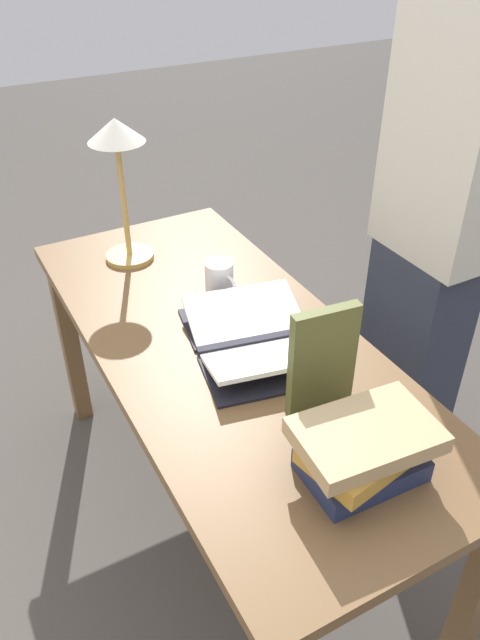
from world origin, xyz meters
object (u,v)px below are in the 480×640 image
(pencil, at_px, (315,325))
(open_book, at_px, (256,338))
(book_stack_tall, at_px, (364,450))
(coffee_mug, at_px, (220,278))
(reading_lamp, at_px, (118,155))
(person_reader, at_px, (432,239))
(book_standing_upright, at_px, (322,361))

(pencil, bearing_deg, open_book, 88.17)
(book_stack_tall, distance_m, coffee_mug, 0.77)
(open_book, height_order, reading_lamp, reading_lamp)
(coffee_mug, distance_m, pencil, 0.33)
(pencil, bearing_deg, reading_lamp, 27.50)
(open_book, bearing_deg, person_reader, -75.54)
(pencil, bearing_deg, coffee_mug, 29.06)
(pencil, bearing_deg, book_stack_tall, 156.08)
(book_standing_upright, bearing_deg, person_reader, -56.21)
(coffee_mug, xyz_separation_m, pencil, (-0.28, -0.16, -0.05))
(open_book, relative_size, reading_lamp, 1.05)
(coffee_mug, relative_size, pencil, 0.73)
(book_stack_tall, height_order, person_reader, person_reader)
(coffee_mug, distance_m, person_reader, 0.65)
(coffee_mug, bearing_deg, book_stack_tall, 175.54)
(book_stack_tall, relative_size, book_standing_upright, 1.08)
(open_book, relative_size, book_standing_upright, 1.76)
(book_standing_upright, bearing_deg, open_book, 8.97)
(book_stack_tall, bearing_deg, person_reader, -51.02)
(open_book, height_order, book_stack_tall, book_stack_tall)
(open_book, distance_m, book_stack_tall, 0.50)
(book_standing_upright, xyz_separation_m, person_reader, (0.32, -0.62, 0.01))
(coffee_mug, bearing_deg, person_reader, -111.97)
(open_book, height_order, coffee_mug, coffee_mug)
(reading_lamp, xyz_separation_m, person_reader, (-0.58, -0.76, -0.21))
(reading_lamp, height_order, coffee_mug, reading_lamp)
(reading_lamp, distance_m, coffee_mug, 0.48)
(book_standing_upright, height_order, person_reader, person_reader)
(book_stack_tall, relative_size, reading_lamp, 0.64)
(book_stack_tall, xyz_separation_m, person_reader, (0.53, -0.66, 0.08))
(book_stack_tall, relative_size, person_reader, 0.17)
(open_book, xyz_separation_m, person_reader, (0.04, -0.63, 0.13))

